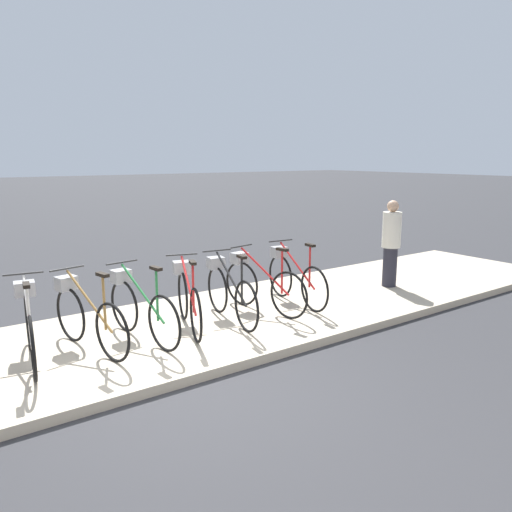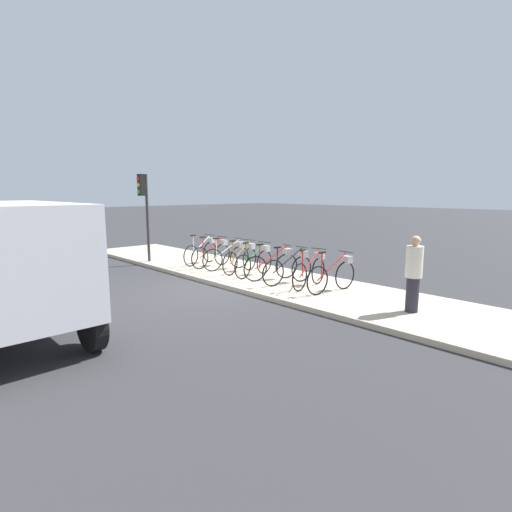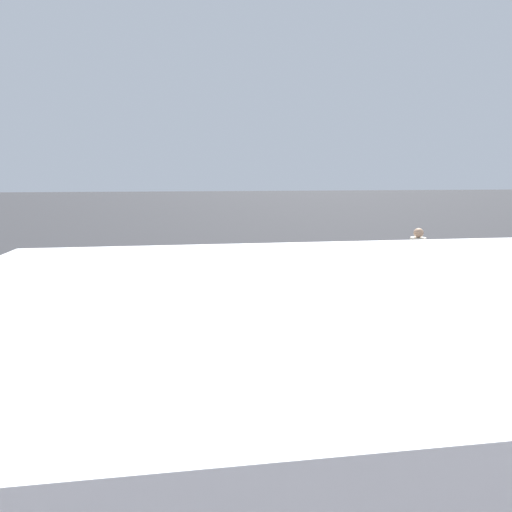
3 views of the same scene
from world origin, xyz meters
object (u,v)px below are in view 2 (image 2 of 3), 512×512
object	(u,v)px
parked_bicycle_1	(213,253)
parked_bicycle_3	(242,258)
parked_bicycle_2	(229,255)
parked_bicycle_6	(290,267)
parked_bicycle_7	(311,270)
parked_bicycle_5	(274,264)
parked_bicycle_4	(256,261)
parked_bicycle_8	(334,274)
pedestrian	(414,272)
parked_bicycle_0	(202,251)
traffic_light	(144,199)

from	to	relation	value
parked_bicycle_1	parked_bicycle_3	size ratio (longest dim) A/B	1.02
parked_bicycle_3	parked_bicycle_2	bearing A→B (deg)	178.77
parked_bicycle_6	parked_bicycle_7	xyz separation A→B (m)	(0.64, 0.09, 0.00)
parked_bicycle_1	parked_bicycle_5	distance (m)	2.79
parked_bicycle_4	parked_bicycle_8	world-z (taller)	same
parked_bicycle_1	pedestrian	bearing A→B (deg)	-0.87
parked_bicycle_1	parked_bicycle_5	xyz separation A→B (m)	(2.79, 0.03, 0.00)
parked_bicycle_7	parked_bicycle_0	bearing A→B (deg)	-179.49
parked_bicycle_7	parked_bicycle_8	size ratio (longest dim) A/B	0.99
parked_bicycle_4	parked_bicycle_7	size ratio (longest dim) A/B	1.01
parked_bicycle_2	parked_bicycle_4	size ratio (longest dim) A/B	1.00
parked_bicycle_1	parked_bicycle_3	distance (m)	1.38
parked_bicycle_3	pedestrian	xyz separation A→B (m)	(5.56, -0.16, 0.38)
parked_bicycle_0	traffic_light	xyz separation A→B (m)	(-1.76, -1.21, 1.78)
parked_bicycle_0	parked_bicycle_3	world-z (taller)	same
parked_bicycle_4	traffic_light	xyz separation A→B (m)	(-4.51, -1.17, 1.78)
parked_bicycle_7	traffic_light	distance (m)	6.89
parked_bicycle_2	parked_bicycle_3	xyz separation A→B (m)	(0.66, -0.01, 0.00)
pedestrian	traffic_light	world-z (taller)	traffic_light
parked_bicycle_4	traffic_light	size ratio (longest dim) A/B	0.55
parked_bicycle_3	parked_bicycle_1	bearing A→B (deg)	-177.56
parked_bicycle_3	parked_bicycle_5	size ratio (longest dim) A/B	1.02
parked_bicycle_7	parked_bicycle_2	bearing A→B (deg)	-179.75
parked_bicycle_3	traffic_light	xyz separation A→B (m)	(-3.83, -1.22, 1.78)
parked_bicycle_1	parked_bicycle_7	bearing A→B (deg)	1.23
parked_bicycle_2	parked_bicycle_4	xyz separation A→B (m)	(1.34, -0.06, 0.00)
parked_bicycle_0	parked_bicycle_1	size ratio (longest dim) A/B	0.98
parked_bicycle_1	parked_bicycle_7	xyz separation A→B (m)	(4.09, 0.09, 0.00)
parked_bicycle_5	parked_bicycle_7	distance (m)	1.30
parked_bicycle_2	parked_bicycle_4	bearing A→B (deg)	-2.70
parked_bicycle_5	parked_bicycle_8	world-z (taller)	same
parked_bicycle_8	pedestrian	world-z (taller)	pedestrian
parked_bicycle_4	parked_bicycle_2	bearing A→B (deg)	177.30
parked_bicycle_7	traffic_light	world-z (taller)	traffic_light
parked_bicycle_2	parked_bicycle_3	distance (m)	0.66
parked_bicycle_6	parked_bicycle_1	bearing A→B (deg)	179.91
parked_bicycle_8	pedestrian	xyz separation A→B (m)	(2.14, -0.23, 0.38)
parked_bicycle_0	parked_bicycle_4	distance (m)	2.75
parked_bicycle_0	parked_bicycle_1	bearing A→B (deg)	-3.79
parked_bicycle_4	parked_bicycle_7	bearing A→B (deg)	2.20
parked_bicycle_1	parked_bicycle_3	bearing A→B (deg)	2.44
pedestrian	traffic_light	distance (m)	9.55
parked_bicycle_1	parked_bicycle_6	bearing A→B (deg)	-0.09
parked_bicycle_2	parked_bicycle_5	size ratio (longest dim) A/B	1.03
parked_bicycle_8	parked_bicycle_3	bearing A→B (deg)	-178.91
parked_bicycle_8	pedestrian	size ratio (longest dim) A/B	1.07
parked_bicycle_4	parked_bicycle_5	distance (m)	0.73
parked_bicycle_0	parked_bicycle_6	world-z (taller)	same
parked_bicycle_3	parked_bicycle_8	bearing A→B (deg)	1.09
parked_bicycle_6	parked_bicycle_4	bearing A→B (deg)	179.38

